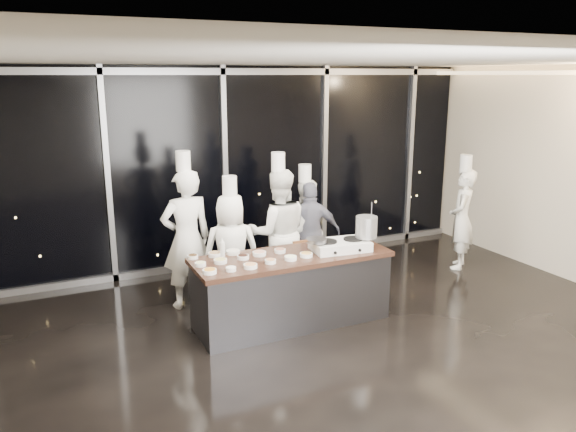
# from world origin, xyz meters

# --- Properties ---
(ground) EXTENTS (9.00, 9.00, 0.00)m
(ground) POSITION_xyz_m (0.00, 0.00, 0.00)
(ground) COLOR black
(ground) RESTS_ON ground
(room_shell) EXTENTS (9.02, 7.02, 3.21)m
(room_shell) POSITION_xyz_m (0.18, 0.00, 2.25)
(room_shell) COLOR beige
(room_shell) RESTS_ON ground
(window_wall) EXTENTS (8.90, 0.11, 3.20)m
(window_wall) POSITION_xyz_m (0.00, 3.43, 1.60)
(window_wall) COLOR black
(window_wall) RESTS_ON ground
(demo_counter) EXTENTS (2.46, 0.86, 0.90)m
(demo_counter) POSITION_xyz_m (0.00, 0.90, 0.45)
(demo_counter) COLOR #3D3D42
(demo_counter) RESTS_ON ground
(stove) EXTENTS (0.75, 0.52, 0.14)m
(stove) POSITION_xyz_m (0.64, 0.82, 0.96)
(stove) COLOR silver
(stove) RESTS_ON demo_counter
(frying_pan) EXTENTS (0.47, 0.29, 0.04)m
(frying_pan) POSITION_xyz_m (0.30, 0.85, 1.06)
(frying_pan) COLOR gray
(frying_pan) RESTS_ON stove
(stock_pot) EXTENTS (0.30, 0.30, 0.27)m
(stock_pot) POSITION_xyz_m (0.98, 0.76, 1.18)
(stock_pot) COLOR #AFAFB2
(stock_pot) RESTS_ON stove
(prep_bowls) EXTENTS (1.42, 0.75, 0.05)m
(prep_bowls) POSITION_xyz_m (-0.60, 0.94, 0.93)
(prep_bowls) COLOR white
(prep_bowls) RESTS_ON demo_counter
(squeeze_bottle) EXTENTS (0.06, 0.06, 0.23)m
(squeeze_bottle) POSITION_xyz_m (-0.79, 1.20, 1.01)
(squeeze_bottle) COLOR silver
(squeeze_bottle) RESTS_ON demo_counter
(chef_far_left) EXTENTS (0.72, 0.51, 2.11)m
(chef_far_left) POSITION_xyz_m (-1.03, 1.98, 0.96)
(chef_far_left) COLOR white
(chef_far_left) RESTS_ON ground
(chef_left) EXTENTS (0.85, 0.64, 1.79)m
(chef_left) POSITION_xyz_m (-0.50, 1.72, 0.79)
(chef_left) COLOR white
(chef_left) RESTS_ON ground
(chef_center) EXTENTS (1.01, 0.87, 2.04)m
(chef_center) POSITION_xyz_m (0.25, 1.87, 0.91)
(chef_center) COLOR white
(chef_center) RESTS_ON ground
(guest) EXTENTS (0.97, 0.59, 1.54)m
(guest) POSITION_xyz_m (0.86, 2.06, 0.77)
(guest) COLOR #15193C
(guest) RESTS_ON ground
(chef_right) EXTENTS (0.76, 0.60, 1.78)m
(chef_right) POSITION_xyz_m (0.84, 2.23, 0.79)
(chef_right) COLOR white
(chef_right) RESTS_ON ground
(chef_side) EXTENTS (0.69, 0.69, 1.85)m
(chef_side) POSITION_xyz_m (3.37, 1.66, 0.83)
(chef_side) COLOR white
(chef_side) RESTS_ON ground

